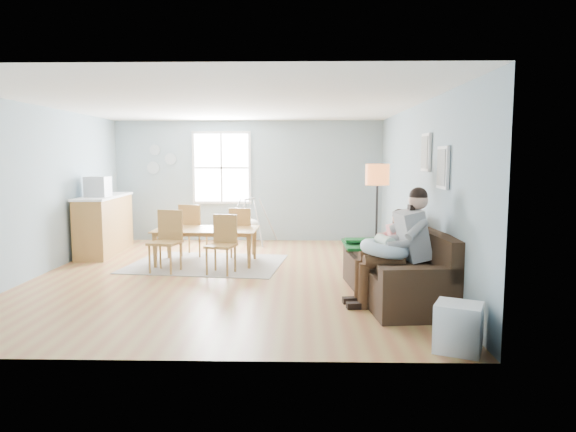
{
  "coord_description": "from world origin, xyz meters",
  "views": [
    {
      "loc": [
        1.16,
        -8.05,
        1.87
      ],
      "look_at": [
        0.98,
        -0.38,
        1.0
      ],
      "focal_mm": 32.0,
      "sensor_mm": 36.0,
      "label": 1
    }
  ],
  "objects_px": {
    "dining_table": "(206,246)",
    "chair_se": "(223,240)",
    "baby_swing": "(250,224)",
    "chair_sw": "(167,236)",
    "storage_cube": "(457,327)",
    "floor_lamp": "(377,184)",
    "toddler": "(391,237)",
    "father": "(399,243)",
    "counter": "(105,224)",
    "sofa": "(401,273)",
    "monitor": "(97,187)",
    "chair_nw": "(192,227)",
    "chair_ne": "(241,229)"
  },
  "relations": [
    {
      "from": "dining_table",
      "to": "chair_se",
      "type": "bearing_deg",
      "value": -58.66
    },
    {
      "from": "baby_swing",
      "to": "chair_sw",
      "type": "bearing_deg",
      "value": -111.61
    },
    {
      "from": "storage_cube",
      "to": "chair_se",
      "type": "height_order",
      "value": "chair_se"
    },
    {
      "from": "floor_lamp",
      "to": "chair_se",
      "type": "relative_size",
      "value": 1.87
    },
    {
      "from": "toddler",
      "to": "baby_swing",
      "type": "bearing_deg",
      "value": 119.65
    },
    {
      "from": "father",
      "to": "counter",
      "type": "relative_size",
      "value": 0.73
    },
    {
      "from": "father",
      "to": "sofa",
      "type": "bearing_deg",
      "value": 72.48
    },
    {
      "from": "storage_cube",
      "to": "monitor",
      "type": "xyz_separation_m",
      "value": [
        -5.35,
        4.72,
        1.09
      ]
    },
    {
      "from": "floor_lamp",
      "to": "chair_sw",
      "type": "height_order",
      "value": "floor_lamp"
    },
    {
      "from": "chair_se",
      "to": "floor_lamp",
      "type": "bearing_deg",
      "value": -9.77
    },
    {
      "from": "chair_se",
      "to": "monitor",
      "type": "bearing_deg",
      "value": 151.76
    },
    {
      "from": "floor_lamp",
      "to": "storage_cube",
      "type": "xyz_separation_m",
      "value": [
        0.36,
        -2.93,
        -1.23
      ]
    },
    {
      "from": "father",
      "to": "dining_table",
      "type": "distance_m",
      "value": 3.84
    },
    {
      "from": "baby_swing",
      "to": "chair_nw",
      "type": "bearing_deg",
      "value": -122.64
    },
    {
      "from": "sofa",
      "to": "father",
      "type": "xyz_separation_m",
      "value": [
        -0.11,
        -0.34,
        0.48
      ]
    },
    {
      "from": "dining_table",
      "to": "chair_se",
      "type": "distance_m",
      "value": 0.84
    },
    {
      "from": "floor_lamp",
      "to": "chair_se",
      "type": "height_order",
      "value": "floor_lamp"
    },
    {
      "from": "toddler",
      "to": "chair_nw",
      "type": "xyz_separation_m",
      "value": [
        -3.3,
        2.61,
        -0.22
      ]
    },
    {
      "from": "baby_swing",
      "to": "sofa",
      "type": "bearing_deg",
      "value": -60.44
    },
    {
      "from": "chair_sw",
      "to": "counter",
      "type": "height_order",
      "value": "counter"
    },
    {
      "from": "toddler",
      "to": "monitor",
      "type": "bearing_deg",
      "value": 152.86
    },
    {
      "from": "monitor",
      "to": "baby_swing",
      "type": "distance_m",
      "value": 3.25
    },
    {
      "from": "toddler",
      "to": "chair_se",
      "type": "bearing_deg",
      "value": 154.03
    },
    {
      "from": "chair_se",
      "to": "chair_nw",
      "type": "distance_m",
      "value": 1.61
    },
    {
      "from": "chair_sw",
      "to": "baby_swing",
      "type": "distance_m",
      "value": 2.98
    },
    {
      "from": "dining_table",
      "to": "chair_ne",
      "type": "bearing_deg",
      "value": 48.5
    },
    {
      "from": "monitor",
      "to": "baby_swing",
      "type": "relative_size",
      "value": 0.34
    },
    {
      "from": "toddler",
      "to": "father",
      "type": "bearing_deg",
      "value": -90.05
    },
    {
      "from": "floor_lamp",
      "to": "chair_se",
      "type": "xyz_separation_m",
      "value": [
        -2.42,
        0.42,
        -0.93
      ]
    },
    {
      "from": "storage_cube",
      "to": "chair_se",
      "type": "xyz_separation_m",
      "value": [
        -2.78,
        3.34,
        0.31
      ]
    },
    {
      "from": "counter",
      "to": "monitor",
      "type": "xyz_separation_m",
      "value": [
        0.04,
        -0.39,
        0.75
      ]
    },
    {
      "from": "sofa",
      "to": "chair_ne",
      "type": "bearing_deg",
      "value": 132.19
    },
    {
      "from": "sofa",
      "to": "storage_cube",
      "type": "relative_size",
      "value": 4.4
    },
    {
      "from": "chair_nw",
      "to": "monitor",
      "type": "distance_m",
      "value": 1.93
    },
    {
      "from": "chair_ne",
      "to": "counter",
      "type": "height_order",
      "value": "counter"
    },
    {
      "from": "sofa",
      "to": "chair_ne",
      "type": "height_order",
      "value": "chair_ne"
    },
    {
      "from": "floor_lamp",
      "to": "chair_nw",
      "type": "relative_size",
      "value": 1.77
    },
    {
      "from": "chair_se",
      "to": "storage_cube",
      "type": "bearing_deg",
      "value": -50.22
    },
    {
      "from": "father",
      "to": "chair_nw",
      "type": "relative_size",
      "value": 1.51
    },
    {
      "from": "sofa",
      "to": "toddler",
      "type": "relative_size",
      "value": 2.55
    },
    {
      "from": "chair_sw",
      "to": "chair_ne",
      "type": "bearing_deg",
      "value": 47.03
    },
    {
      "from": "chair_nw",
      "to": "dining_table",
      "type": "bearing_deg",
      "value": -60.27
    },
    {
      "from": "toddler",
      "to": "dining_table",
      "type": "xyz_separation_m",
      "value": [
        -2.9,
        1.92,
        -0.48
      ]
    },
    {
      "from": "sofa",
      "to": "dining_table",
      "type": "height_order",
      "value": "sofa"
    },
    {
      "from": "chair_ne",
      "to": "counter",
      "type": "bearing_deg",
      "value": 170.15
    },
    {
      "from": "toddler",
      "to": "storage_cube",
      "type": "relative_size",
      "value": 1.73
    },
    {
      "from": "father",
      "to": "baby_swing",
      "type": "xyz_separation_m",
      "value": [
        -2.34,
        4.66,
        -0.36
      ]
    },
    {
      "from": "dining_table",
      "to": "chair_se",
      "type": "height_order",
      "value": "chair_se"
    },
    {
      "from": "chair_se",
      "to": "monitor",
      "type": "height_order",
      "value": "monitor"
    },
    {
      "from": "chair_sw",
      "to": "chair_se",
      "type": "relative_size",
      "value": 1.06
    }
  ]
}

